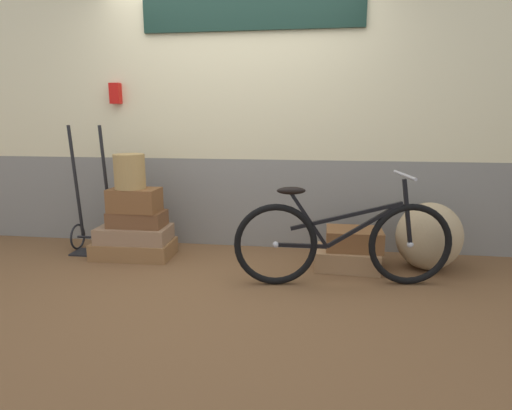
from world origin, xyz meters
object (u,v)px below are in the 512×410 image
Objects in this scene: suitcase_1 at (134,234)px; burlap_sack at (429,236)px; suitcase_2 at (137,219)px; suitcase_3 at (135,200)px; wicker_basket at (130,171)px; bicycle at (342,242)px; luggage_trolley at (93,221)px; suitcase_4 at (348,259)px; suitcase_5 at (354,239)px; suitcase_0 at (134,249)px.

burlap_sack is at bearing -0.98° from suitcase_1.
suitcase_2 is 1.14× the size of suitcase_3.
wicker_basket is 0.19× the size of bicycle.
luggage_trolley reaches higher than burlap_sack.
wicker_basket is 2.71m from burlap_sack.
suitcase_2 is at bearing -12.23° from luggage_trolley.
luggage_trolley is (-0.51, 0.11, -0.07)m from suitcase_2.
suitcase_1 is 1.21× the size of suitcase_4.
bicycle is (1.90, -0.41, -0.47)m from wicker_basket.
luggage_trolley is at bearing 167.92° from suitcase_2.
bicycle is (1.86, -0.43, -0.02)m from suitcase_2.
suitcase_4 is 1.15× the size of suitcase_5.
suitcase_1 is 0.50m from luggage_trolley.
bicycle reaches higher than suitcase_3.
suitcase_3 is 0.27× the size of bicycle.
suitcase_4 is (1.93, -0.04, -0.28)m from suitcase_2.
suitcase_4 is at bearing -0.69° from wicker_basket.
suitcase_2 is 0.42× the size of luggage_trolley.
suitcase_3 is (0.02, 0.00, 0.32)m from suitcase_1.
luggage_trolley reaches higher than suitcase_0.
suitcase_2 reaches higher than suitcase_5.
suitcase_0 is at bearing 177.27° from suitcase_3.
suitcase_1 is at bearing -160.24° from suitcase_2.
bicycle is (1.89, -0.42, 0.12)m from suitcase_1.
suitcase_4 is 0.72m from burlap_sack.
luggage_trolley is at bearing 165.03° from wicker_basket.
burlap_sack reaches higher than suitcase_1.
suitcase_1 is at bearing -16.99° from suitcase_0.
suitcase_3 reaches higher than burlap_sack.
suitcase_0 is 0.53m from luggage_trolley.
luggage_trolley is 2.43m from bicycle.
suitcase_0 is 1.63× the size of suitcase_3.
wicker_basket is at bearing -171.24° from suitcase_3.
suitcase_1 is 2.65m from burlap_sack.
burlap_sack is at bearing 10.02° from suitcase_4.
suitcase_1 reaches higher than suitcase_4.
suitcase_4 is at bearing -174.02° from burlap_sack.
suitcase_3 is 0.37× the size of luggage_trolley.
suitcase_4 is at bearing -153.29° from suitcase_5.
bicycle is at bearing -96.99° from suitcase_4.
suitcase_5 is (0.05, 0.02, 0.17)m from suitcase_4.
suitcase_3 is 0.94× the size of suitcase_5.
luggage_trolley is at bearing -179.45° from suitcase_4.
suitcase_2 is 0.45m from wicker_basket.
bicycle is (-0.76, -0.46, 0.05)m from burlap_sack.
suitcase_0 is at bearing -169.51° from suitcase_2.
suitcase_2 is (0.04, 0.01, 0.29)m from suitcase_0.
suitcase_4 is at bearing 78.97° from bicycle.
suitcase_0 is 1.10× the size of suitcase_1.
suitcase_1 is 0.39× the size of bicycle.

